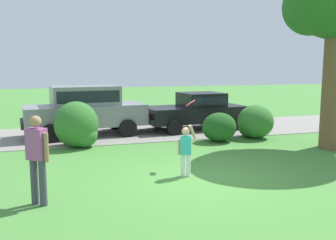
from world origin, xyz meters
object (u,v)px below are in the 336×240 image
at_px(parked_suv, 85,108).
at_px(adult_onlooker, 37,155).
at_px(parked_sedan, 196,110).
at_px(child_thrower, 186,147).
at_px(frisbee, 190,103).

height_order(parked_suv, adult_onlooker, parked_suv).
relative_size(parked_sedan, parked_suv, 0.93).
relative_size(parked_suv, child_thrower, 3.78).
relative_size(parked_suv, frisbee, 17.08).
bearing_deg(parked_sedan, adult_onlooker, -129.98).
xyz_separation_m(parked_suv, adult_onlooker, (-1.41, -7.08, -0.09)).
bearing_deg(adult_onlooker, child_thrower, 15.71).
xyz_separation_m(parked_sedan, parked_suv, (-4.60, -0.09, 0.23)).
relative_size(parked_sedan, child_thrower, 3.53).
distance_m(parked_sedan, frisbee, 5.95).
relative_size(child_thrower, frisbee, 4.52).
distance_m(parked_suv, frisbee, 5.85).
xyz_separation_m(child_thrower, frisbee, (0.40, 0.80, 0.99)).
bearing_deg(parked_sedan, child_thrower, -113.34).
bearing_deg(parked_sedan, parked_suv, -178.93).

